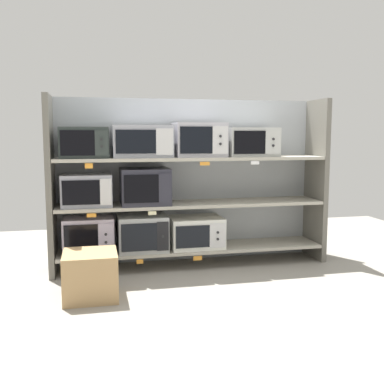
# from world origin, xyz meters

# --- Properties ---
(ground) EXTENTS (6.51, 6.00, 0.02)m
(ground) POSITION_xyz_m (0.00, -1.00, -0.01)
(ground) COLOR gray
(back_panel) EXTENTS (2.71, 0.04, 1.60)m
(back_panel) POSITION_xyz_m (0.00, 0.23, 0.80)
(back_panel) COLOR #9EA3A8
(back_panel) RESTS_ON ground
(upright_left) EXTENTS (0.05, 0.43, 1.60)m
(upright_left) POSITION_xyz_m (-1.29, 0.00, 0.80)
(upright_left) COLOR #68645B
(upright_left) RESTS_ON ground
(upright_right) EXTENTS (0.05, 0.43, 1.60)m
(upright_right) POSITION_xyz_m (1.29, 0.00, 0.80)
(upright_right) COLOR #68645B
(upright_right) RESTS_ON ground
(shelf_0) EXTENTS (2.51, 0.43, 0.03)m
(shelf_0) POSITION_xyz_m (0.00, 0.00, 0.16)
(shelf_0) COLOR #ADA899
(shelf_0) RESTS_ON ground
(microwave_0) EXTENTS (0.45, 0.34, 0.33)m
(microwave_0) POSITION_xyz_m (-0.97, -0.00, 0.34)
(microwave_0) COLOR #BFB1C3
(microwave_0) RESTS_ON shelf_0
(microwave_1) EXTENTS (0.45, 0.43, 0.33)m
(microwave_1) POSITION_xyz_m (-0.48, -0.00, 0.34)
(microwave_1) COLOR #A3A6A4
(microwave_1) RESTS_ON shelf_0
(microwave_2) EXTENTS (0.50, 0.41, 0.29)m
(microwave_2) POSITION_xyz_m (0.04, -0.00, 0.32)
(microwave_2) COLOR silver
(microwave_2) RESTS_ON shelf_0
(price_tag_0) EXTENTS (0.07, 0.00, 0.04)m
(price_tag_0) POSITION_xyz_m (-0.97, -0.22, 0.12)
(price_tag_0) COLOR beige
(price_tag_1) EXTENTS (0.06, 0.00, 0.04)m
(price_tag_1) POSITION_xyz_m (-0.53, -0.22, 0.12)
(price_tag_1) COLOR orange
(price_tag_2) EXTENTS (0.08, 0.00, 0.04)m
(price_tag_2) POSITION_xyz_m (0.01, -0.22, 0.12)
(price_tag_2) COLOR orange
(shelf_1) EXTENTS (2.51, 0.43, 0.03)m
(shelf_1) POSITION_xyz_m (0.00, 0.00, 0.59)
(shelf_1) COLOR #ADA899
(microwave_3) EXTENTS (0.44, 0.36, 0.29)m
(microwave_3) POSITION_xyz_m (-0.98, -0.00, 0.75)
(microwave_3) COLOR #9899A5
(microwave_3) RESTS_ON shelf_1
(microwave_4) EXTENTS (0.45, 0.43, 0.33)m
(microwave_4) POSITION_xyz_m (-0.45, -0.00, 0.78)
(microwave_4) COLOR #292933
(microwave_4) RESTS_ON shelf_1
(price_tag_3) EXTENTS (0.08, 0.00, 0.03)m
(price_tag_3) POSITION_xyz_m (-0.94, -0.22, 0.56)
(price_tag_3) COLOR orange
(price_tag_4) EXTENTS (0.07, 0.00, 0.03)m
(price_tag_4) POSITION_xyz_m (-0.41, -0.22, 0.56)
(price_tag_4) COLOR beige
(shelf_2) EXTENTS (2.51, 0.43, 0.03)m
(shelf_2) POSITION_xyz_m (0.00, 0.00, 1.03)
(shelf_2) COLOR #ADA899
(microwave_5) EXTENTS (0.43, 0.39, 0.27)m
(microwave_5) POSITION_xyz_m (-0.98, -0.00, 1.18)
(microwave_5) COLOR #2A322F
(microwave_5) RESTS_ON shelf_2
(microwave_6) EXTENTS (0.54, 0.37, 0.29)m
(microwave_6) POSITION_xyz_m (-0.47, -0.00, 1.19)
(microwave_6) COLOR #9B9DA6
(microwave_6) RESTS_ON shelf_2
(microwave_7) EXTENTS (0.47, 0.38, 0.32)m
(microwave_7) POSITION_xyz_m (0.07, -0.00, 1.20)
(microwave_7) COLOR #B6B3BD
(microwave_7) RESTS_ON shelf_2
(microwave_8) EXTENTS (0.49, 0.36, 0.27)m
(microwave_8) POSITION_xyz_m (0.58, -0.00, 1.18)
(microwave_8) COLOR #BABCB8
(microwave_8) RESTS_ON shelf_2
(price_tag_5) EXTENTS (0.07, 0.00, 0.04)m
(price_tag_5) POSITION_xyz_m (-0.95, -0.22, 0.99)
(price_tag_5) COLOR orange
(price_tag_6) EXTENTS (0.09, 0.00, 0.03)m
(price_tag_6) POSITION_xyz_m (0.07, -0.22, 0.99)
(price_tag_6) COLOR orange
(price_tag_7) EXTENTS (0.08, 0.00, 0.03)m
(price_tag_7) POSITION_xyz_m (0.55, -0.22, 0.99)
(price_tag_7) COLOR white
(shipping_carton) EXTENTS (0.41, 0.41, 0.36)m
(shipping_carton) POSITION_xyz_m (-0.95, -0.71, 0.18)
(shipping_carton) COLOR tan
(shipping_carton) RESTS_ON ground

